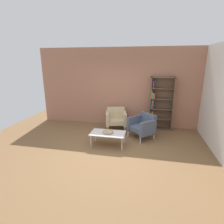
# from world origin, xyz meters

# --- Properties ---
(ground_plane) EXTENTS (8.32, 8.32, 0.00)m
(ground_plane) POSITION_xyz_m (0.00, 0.00, 0.00)
(ground_plane) COLOR brown
(brick_back_panel) EXTENTS (6.40, 0.12, 2.90)m
(brick_back_panel) POSITION_xyz_m (0.00, 2.46, 1.45)
(brick_back_panel) COLOR #A87056
(brick_back_panel) RESTS_ON ground_plane
(bookshelf_tall) EXTENTS (0.80, 0.30, 1.90)m
(bookshelf_tall) POSITION_xyz_m (1.40, 2.25, 0.93)
(bookshelf_tall) COLOR brown
(bookshelf_tall) RESTS_ON ground_plane
(coffee_table_low) EXTENTS (1.00, 0.56, 0.40)m
(coffee_table_low) POSITION_xyz_m (-0.10, 0.54, 0.37)
(coffee_table_low) COLOR silver
(coffee_table_low) RESTS_ON ground_plane
(decorative_bowl) EXTENTS (0.32, 0.32, 0.05)m
(decorative_bowl) POSITION_xyz_m (-0.10, 0.54, 0.43)
(decorative_bowl) COLOR tan
(decorative_bowl) RESTS_ON coffee_table_low
(armchair_corner_red) EXTENTS (0.83, 0.79, 0.78)m
(armchair_corner_red) POSITION_xyz_m (-0.11, 1.91, 0.41)
(armchair_corner_red) COLOR #C6B289
(armchair_corner_red) RESTS_ON ground_plane
(armchair_spare_guest) EXTENTS (0.95, 0.95, 0.78)m
(armchair_spare_guest) POSITION_xyz_m (0.87, 1.33, 0.41)
(armchair_spare_guest) COLOR #4C566B
(armchair_spare_guest) RESTS_ON ground_plane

